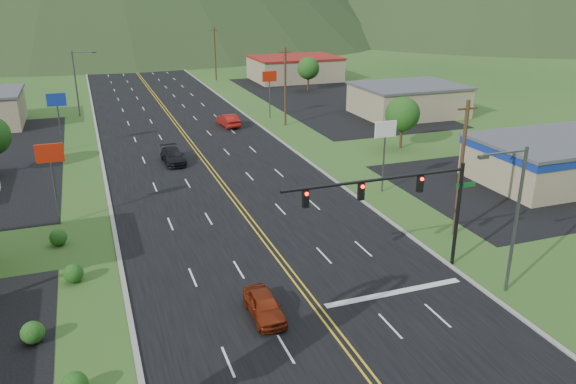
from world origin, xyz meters
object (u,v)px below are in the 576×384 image
object	(u,v)px
traffic_signal	(405,196)
car_red_far	(228,120)
streetlight_east	(513,212)
car_dark_mid	(173,156)
streetlight_west	(78,79)
car_red_near	(264,306)

from	to	relation	value
traffic_signal	car_red_far	bearing A→B (deg)	90.36
streetlight_east	car_dark_mid	size ratio (longest dim) A/B	1.79
car_dark_mid	car_red_far	xyz separation A→B (m)	(9.40, 13.86, 0.09)
streetlight_west	streetlight_east	bearing A→B (deg)	-69.14
streetlight_east	car_red_far	size ratio (longest dim) A/B	1.80
traffic_signal	car_red_near	bearing A→B (deg)	-169.54
streetlight_west	car_dark_mid	size ratio (longest dim) A/B	1.79
car_red_near	car_dark_mid	size ratio (longest dim) A/B	0.81
traffic_signal	streetlight_east	size ratio (longest dim) A/B	1.46
streetlight_east	car_dark_mid	xyz separation A→B (m)	(-14.37, 32.91, -4.45)
traffic_signal	streetlight_west	xyz separation A→B (m)	(-18.16, 56.00, -0.15)
car_red_far	car_red_near	bearing A→B (deg)	73.24
streetlight_west	car_red_far	xyz separation A→B (m)	(17.89, -13.23, -4.36)
streetlight_west	car_dark_mid	world-z (taller)	streetlight_west
traffic_signal	car_red_far	xyz separation A→B (m)	(-0.27, 42.77, -4.51)
traffic_signal	car_dark_mid	xyz separation A→B (m)	(-9.67, 28.91, -4.60)
car_dark_mid	car_red_near	bearing A→B (deg)	-91.64
traffic_signal	car_red_far	world-z (taller)	traffic_signal
streetlight_east	car_red_far	xyz separation A→B (m)	(-4.97, 46.77, -4.36)
streetlight_east	car_red_near	size ratio (longest dim) A/B	2.21
car_red_near	car_red_far	distance (m)	45.50
car_red_near	streetlight_east	bearing A→B (deg)	-8.56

